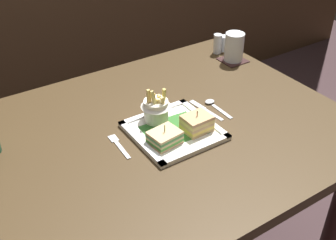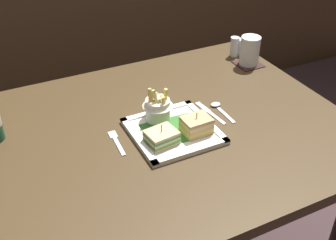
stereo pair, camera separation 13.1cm
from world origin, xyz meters
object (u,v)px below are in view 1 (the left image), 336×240
object	(u,v)px
fork	(118,145)
spoon	(213,104)
pepper_shaker	(225,44)
fries_cup	(157,107)
square_plate	(174,131)
water_glass	(234,48)
knife	(205,109)
sandwich_half_right	(197,123)
salt_shaker	(217,45)
dining_table	(163,165)
sandwich_half_left	(165,137)

from	to	relation	value
fork	spoon	bearing A→B (deg)	3.30
pepper_shaker	fries_cup	bearing A→B (deg)	-150.22
square_plate	water_glass	bearing A→B (deg)	30.45
water_glass	knife	distance (m)	0.41
pepper_shaker	square_plate	bearing A→B (deg)	-143.70
square_plate	knife	bearing A→B (deg)	17.83
sandwich_half_right	pepper_shaker	size ratio (longest dim) A/B	1.31
water_glass	salt_shaker	bearing A→B (deg)	94.77
square_plate	pepper_shaker	distance (m)	0.65
fries_cup	knife	size ratio (longest dim) A/B	0.76
dining_table	knife	bearing A→B (deg)	4.22
water_glass	knife	world-z (taller)	water_glass
dining_table	sandwich_half_right	xyz separation A→B (m)	(0.08, -0.08, 0.19)
water_glass	fries_cup	bearing A→B (deg)	-157.24
fork	salt_shaker	distance (m)	0.74
square_plate	knife	distance (m)	0.17
sandwich_half_left	water_glass	xyz separation A→B (m)	(0.55, 0.33, 0.03)
spoon	salt_shaker	size ratio (longest dim) A/B	1.58
sandwich_half_right	spoon	world-z (taller)	sandwich_half_right
spoon	fork	bearing A→B (deg)	-176.70
sandwich_half_left	fries_cup	distance (m)	0.13
sandwich_half_right	fries_cup	world-z (taller)	fries_cup
fork	knife	world-z (taller)	same
sandwich_half_left	pepper_shaker	world-z (taller)	sandwich_half_left
water_glass	fork	world-z (taller)	water_glass
dining_table	sandwich_half_left	size ratio (longest dim) A/B	12.17
fries_cup	pepper_shaker	distance (m)	0.62
fries_cup	pepper_shaker	bearing A→B (deg)	29.78
dining_table	water_glass	bearing A→B (deg)	26.16
sandwich_half_right	salt_shaker	world-z (taller)	same
sandwich_half_left	sandwich_half_right	bearing A→B (deg)	-0.00
fries_cup	sandwich_half_left	bearing A→B (deg)	-111.09
sandwich_half_right	pepper_shaker	world-z (taller)	sandwich_half_right
knife	fork	bearing A→B (deg)	-177.44
water_glass	sandwich_half_left	bearing A→B (deg)	-149.14
square_plate	spoon	size ratio (longest dim) A/B	1.95
fries_cup	sandwich_half_right	bearing A→B (deg)	-57.65
square_plate	dining_table	bearing A→B (deg)	113.25
fork	sandwich_half_right	bearing A→B (deg)	-18.19
square_plate	water_glass	world-z (taller)	water_glass
dining_table	pepper_shaker	distance (m)	0.66
fries_cup	salt_shaker	world-z (taller)	fries_cup
knife	pepper_shaker	bearing A→B (deg)	42.68
square_plate	salt_shaker	xyz separation A→B (m)	(0.48, 0.38, 0.03)
square_plate	salt_shaker	size ratio (longest dim) A/B	3.09
square_plate	water_glass	xyz separation A→B (m)	(0.49, 0.29, 0.05)
water_glass	knife	xyz separation A→B (m)	(-0.33, -0.24, -0.05)
square_plate	fries_cup	world-z (taller)	fries_cup
fries_cup	dining_table	bearing A→B (deg)	-93.60
sandwich_half_left	fork	distance (m)	0.14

